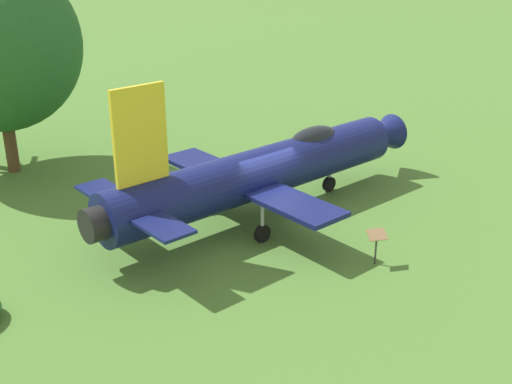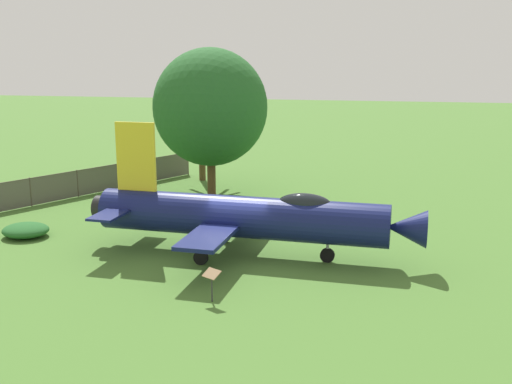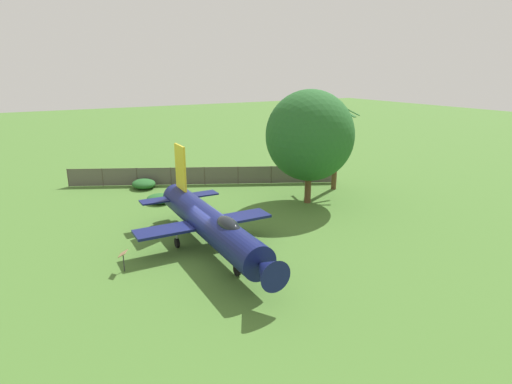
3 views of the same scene
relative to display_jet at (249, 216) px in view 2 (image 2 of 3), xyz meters
The scene contains 7 objects.
ground_plane 1.78m from the display_jet, 88.72° to the left, with size 200.00×200.00×0.00m, color #47722D.
display_jet is the anchor object (origin of this frame).
shade_tree 12.30m from the display_jet, 25.27° to the left, with size 6.83×6.84×8.92m.
palm_tree 16.76m from the display_jet, 25.18° to the left, with size 4.18×4.78×7.54m.
perimeter_fence 15.30m from the display_jet, 68.43° to the left, with size 22.26×11.06×1.67m.
shrub_by_tree 11.04m from the display_jet, 88.66° to the left, with size 1.94×2.21×0.65m.
info_plaque 5.13m from the display_jet, behind, with size 0.63×0.72×1.14m.
Camera 2 is at (-23.31, -6.15, 8.18)m, focal length 41.44 mm.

